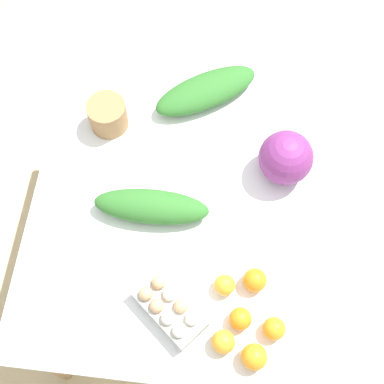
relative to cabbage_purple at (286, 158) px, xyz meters
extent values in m
plane|color=#C6B289|center=(0.13, -0.30, -0.85)|extent=(8.00, 8.00, 0.00)
cube|color=silver|center=(0.13, -0.30, -0.11)|extent=(1.25, 1.08, 0.03)
cylinder|color=tan|center=(-0.44, -0.78, -0.49)|extent=(0.06, 0.06, 0.73)
cylinder|color=tan|center=(0.69, -0.78, -0.49)|extent=(0.06, 0.06, 0.73)
cylinder|color=tan|center=(-0.44, 0.18, -0.49)|extent=(0.06, 0.06, 0.73)
sphere|color=#7A2D75|center=(0.00, 0.00, 0.00)|extent=(0.19, 0.19, 0.19)
cube|color=#B7B7B2|center=(0.53, -0.33, -0.06)|extent=(0.24, 0.25, 0.06)
sphere|color=tan|center=(0.50, -0.40, -0.02)|extent=(0.04, 0.04, 0.04)
sphere|color=tan|center=(0.54, -0.36, -0.02)|extent=(0.04, 0.04, 0.04)
sphere|color=white|center=(0.57, -0.32, -0.02)|extent=(0.04, 0.04, 0.04)
sphere|color=white|center=(0.60, -0.28, -0.02)|extent=(0.04, 0.04, 0.04)
sphere|color=tan|center=(0.46, -0.37, -0.02)|extent=(0.04, 0.04, 0.04)
sphere|color=white|center=(0.50, -0.33, -0.02)|extent=(0.04, 0.04, 0.04)
sphere|color=tan|center=(0.53, -0.29, -0.02)|extent=(0.04, 0.04, 0.04)
sphere|color=white|center=(0.56, -0.25, -0.02)|extent=(0.04, 0.04, 0.04)
cylinder|color=#997047|center=(-0.12, -0.63, -0.04)|extent=(0.14, 0.14, 0.11)
ellipsoid|color=#2D6B28|center=(-0.27, -0.30, -0.05)|extent=(0.33, 0.41, 0.09)
ellipsoid|color=#2D6B28|center=(0.21, -0.43, -0.05)|extent=(0.12, 0.38, 0.09)
sphere|color=orange|center=(0.54, -0.11, -0.06)|extent=(0.07, 0.07, 0.07)
sphere|color=orange|center=(0.56, 0.00, -0.06)|extent=(0.07, 0.07, 0.07)
sphere|color=orange|center=(0.61, -0.15, -0.06)|extent=(0.07, 0.07, 0.07)
sphere|color=orange|center=(0.42, -0.07, -0.05)|extent=(0.08, 0.08, 0.08)
sphere|color=orange|center=(0.65, -0.06, -0.05)|extent=(0.08, 0.08, 0.08)
sphere|color=orange|center=(0.44, -0.16, -0.06)|extent=(0.07, 0.07, 0.07)
camera|label=1|loc=(0.87, -0.22, 1.58)|focal=50.00mm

